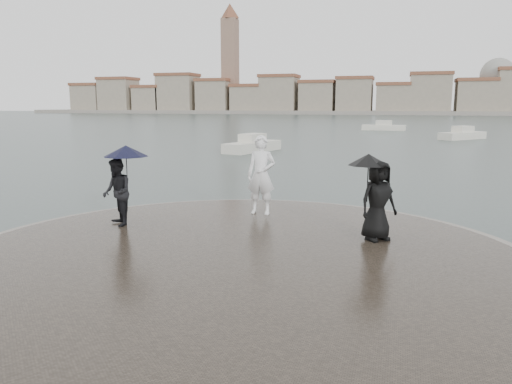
% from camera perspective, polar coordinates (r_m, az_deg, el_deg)
% --- Properties ---
extents(ground, '(400.00, 400.00, 0.00)m').
position_cam_1_polar(ground, '(7.46, -10.84, -17.40)').
color(ground, '#2B3835').
rests_on(ground, ground).
extents(kerb_ring, '(12.50, 12.50, 0.32)m').
position_cam_1_polar(kerb_ring, '(10.39, -2.02, -8.24)').
color(kerb_ring, gray).
rests_on(kerb_ring, ground).
extents(quay_tip, '(11.90, 11.90, 0.36)m').
position_cam_1_polar(quay_tip, '(10.38, -2.02, -8.13)').
color(quay_tip, '#2D261E').
rests_on(quay_tip, ground).
extents(statue, '(0.81, 0.54, 2.20)m').
position_cam_1_polar(statue, '(13.90, 0.59, 1.96)').
color(statue, white).
rests_on(statue, quay_tip).
extents(visitor_left, '(1.34, 1.19, 2.04)m').
position_cam_1_polar(visitor_left, '(12.99, -15.35, 1.22)').
color(visitor_left, black).
rests_on(visitor_left, quay_tip).
extents(visitor_right, '(1.25, 1.07, 1.95)m').
position_cam_1_polar(visitor_right, '(11.55, 13.56, -0.05)').
color(visitor_right, black).
rests_on(visitor_right, quay_tip).
extents(far_skyline, '(260.00, 20.00, 37.00)m').
position_cam_1_polar(far_skyline, '(166.85, 13.21, 10.54)').
color(far_skyline, gray).
rests_on(far_skyline, ground).
extents(boats, '(35.06, 36.59, 1.50)m').
position_cam_1_polar(boats, '(49.88, 20.17, 5.95)').
color(boats, silver).
rests_on(boats, ground).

